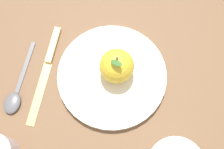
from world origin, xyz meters
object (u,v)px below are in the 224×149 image
at_px(apple, 117,66).
at_px(knife, 47,66).
at_px(spoon, 15,95).
at_px(dinner_plate, 112,76).

height_order(apple, knife, apple).
bearing_deg(spoon, knife, 144.90).
relative_size(dinner_plate, apple, 2.80).
distance_m(apple, knife, 0.16).
xyz_separation_m(apple, spoon, (0.08, -0.21, -0.05)).
relative_size(apple, spoon, 0.49).
bearing_deg(apple, dinner_plate, -42.85).
relative_size(apple, knife, 0.37).
height_order(apple, spoon, apple).
height_order(dinner_plate, apple, apple).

